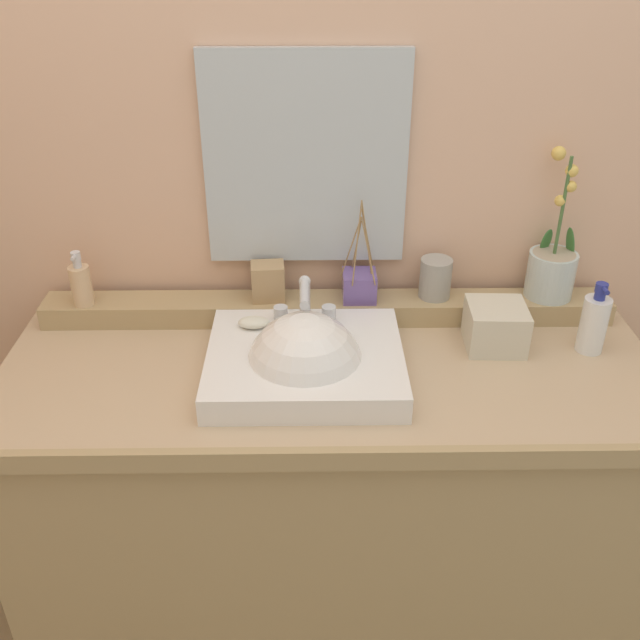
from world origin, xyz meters
TOP-DOWN VIEW (x-y plane):
  - wall_back at (0.00, 0.39)m, footprint 3.33×0.20m
  - vanity_cabinet at (0.00, -0.00)m, footprint 1.45×0.57m
  - back_ledge at (0.00, 0.22)m, footprint 1.37×0.10m
  - sink_basin at (-0.05, -0.03)m, footprint 0.42×0.36m
  - soap_bar at (-0.17, 0.08)m, footprint 0.07×0.04m
  - potted_plant at (0.53, 0.23)m, footprint 0.12×0.11m
  - soap_dispenser at (-0.58, 0.20)m, footprint 0.05×0.05m
  - tumbler_cup at (0.26, 0.23)m, footprint 0.08×0.08m
  - reed_diffuser at (0.08, 0.22)m, footprint 0.09×0.10m
  - trinket_box at (-0.14, 0.22)m, footprint 0.08×0.07m
  - lotion_bottle at (0.59, 0.06)m, footprint 0.06×0.06m
  - tissue_box at (0.38, 0.09)m, footprint 0.14×0.14m
  - mirror at (-0.05, 0.27)m, footprint 0.46×0.02m

SIDE VIEW (x-z plane):
  - vanity_cabinet at x=0.00m, z-range 0.00..0.90m
  - sink_basin at x=-0.05m, z-range 0.78..1.06m
  - back_ledge at x=0.00m, z-range 0.90..0.95m
  - tissue_box at x=0.38m, z-range 0.90..1.00m
  - lotion_bottle at x=0.59m, z-range 0.88..1.05m
  - soap_bar at x=-0.17m, z-range 0.96..0.98m
  - reed_diffuser at x=0.08m, z-range 0.86..1.11m
  - trinket_box at x=-0.14m, z-range 0.95..1.04m
  - tumbler_cup at x=0.26m, z-range 0.95..1.05m
  - soap_dispenser at x=-0.58m, z-range 0.94..1.07m
  - potted_plant at x=0.53m, z-range 0.85..1.21m
  - mirror at x=-0.05m, z-range 1.03..1.52m
  - wall_back at x=0.00m, z-range 0.00..2.65m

